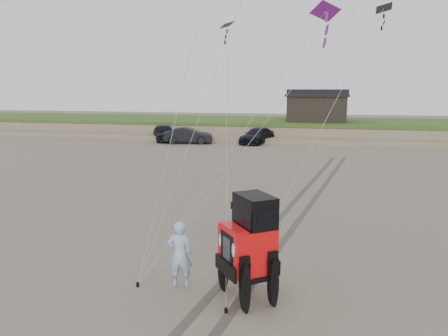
{
  "coord_description": "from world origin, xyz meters",
  "views": [
    {
      "loc": [
        3.06,
        -10.79,
        5.2
      ],
      "look_at": [
        -0.18,
        3.0,
        2.6
      ],
      "focal_mm": 35.0,
      "sensor_mm": 36.0,
      "label": 1
    }
  ],
  "objects_px": {
    "cabin": "(317,107)",
    "man": "(180,254)",
    "truck_b": "(188,136)",
    "jeep": "(247,258)",
    "truck_a": "(164,133)",
    "truck_c": "(257,136)"
  },
  "relations": [
    {
      "from": "truck_b",
      "to": "truck_c",
      "type": "distance_m",
      "value": 6.61
    },
    {
      "from": "truck_c",
      "to": "truck_a",
      "type": "bearing_deg",
      "value": -162.85
    },
    {
      "from": "jeep",
      "to": "man",
      "type": "relative_size",
      "value": 3.17
    },
    {
      "from": "man",
      "to": "truck_c",
      "type": "bearing_deg",
      "value": -99.55
    },
    {
      "from": "truck_a",
      "to": "truck_c",
      "type": "distance_m",
      "value": 9.33
    },
    {
      "from": "man",
      "to": "cabin",
      "type": "bearing_deg",
      "value": -108.58
    },
    {
      "from": "truck_b",
      "to": "man",
      "type": "height_order",
      "value": "man"
    },
    {
      "from": "cabin",
      "to": "man",
      "type": "relative_size",
      "value": 3.58
    },
    {
      "from": "truck_a",
      "to": "truck_c",
      "type": "relative_size",
      "value": 0.97
    },
    {
      "from": "truck_c",
      "to": "man",
      "type": "bearing_deg",
      "value": -68.98
    },
    {
      "from": "truck_a",
      "to": "jeep",
      "type": "distance_m",
      "value": 33.77
    },
    {
      "from": "truck_b",
      "to": "cabin",
      "type": "bearing_deg",
      "value": -65.34
    },
    {
      "from": "truck_a",
      "to": "man",
      "type": "height_order",
      "value": "man"
    },
    {
      "from": "cabin",
      "to": "man",
      "type": "bearing_deg",
      "value": -93.92
    },
    {
      "from": "jeep",
      "to": "man",
      "type": "height_order",
      "value": "jeep"
    },
    {
      "from": "truck_c",
      "to": "cabin",
      "type": "bearing_deg",
      "value": 67.76
    },
    {
      "from": "truck_b",
      "to": "man",
      "type": "bearing_deg",
      "value": -173.22
    },
    {
      "from": "cabin",
      "to": "man",
      "type": "height_order",
      "value": "cabin"
    },
    {
      "from": "cabin",
      "to": "man",
      "type": "distance_m",
      "value": 37.62
    },
    {
      "from": "truck_b",
      "to": "man",
      "type": "distance_m",
      "value": 30.54
    },
    {
      "from": "jeep",
      "to": "truck_c",
      "type": "bearing_deg",
      "value": 150.88
    },
    {
      "from": "cabin",
      "to": "truck_b",
      "type": "height_order",
      "value": "cabin"
    }
  ]
}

